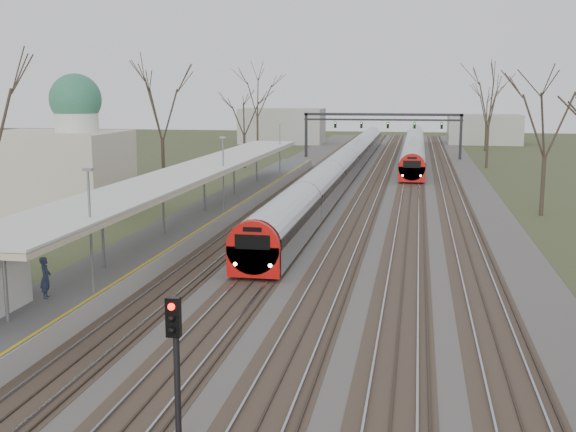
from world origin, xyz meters
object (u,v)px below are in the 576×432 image
train_far (414,147)px  train_near (346,162)px  signal_post (175,350)px  passenger (46,278)px

train_far → train_near: bearing=-107.0°
train_far → signal_post: (-5.25, -83.87, 1.25)m
train_far → signal_post: signal_post is taller
passenger → signal_post: signal_post is taller
train_far → passenger: (-13.67, -74.89, 0.36)m
passenger → signal_post: (8.42, -8.98, 0.89)m
train_near → signal_post: (1.75, -60.93, 1.25)m
train_near → train_far: same height
train_far → passenger: bearing=-100.3°
passenger → train_near: bearing=-24.4°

